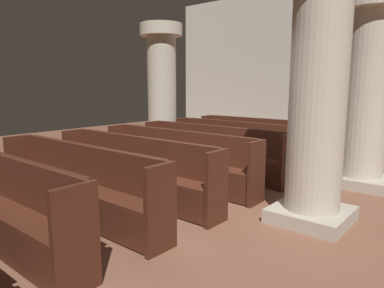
{
  "coord_description": "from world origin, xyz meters",
  "views": [
    {
      "loc": [
        3.49,
        -3.85,
        1.78
      ],
      "look_at": [
        -0.47,
        0.91,
        0.75
      ],
      "focal_mm": 33.09,
      "sensor_mm": 36.0,
      "label": 1
    }
  ],
  "objects_px": {
    "pew_row_4": "(134,167)",
    "pillar_aisle_rear": "(318,89)",
    "pew_row_0": "(261,138)",
    "pew_row_2": "(211,149)",
    "pew_row_5": "(77,180)",
    "pillar_far_side": "(162,87)",
    "lectern": "(311,139)",
    "pew_row_1": "(238,143)",
    "pillar_aisle_side": "(366,88)",
    "pew_row_3": "(177,157)"
  },
  "relations": [
    {
      "from": "pew_row_2",
      "to": "pew_row_4",
      "type": "height_order",
      "value": "same"
    },
    {
      "from": "pew_row_0",
      "to": "pillar_far_side",
      "type": "xyz_separation_m",
      "value": [
        -2.47,
        -0.89,
        1.22
      ]
    },
    {
      "from": "pillar_far_side",
      "to": "pew_row_3",
      "type": "bearing_deg",
      "value": -40.91
    },
    {
      "from": "pew_row_5",
      "to": "pillar_far_side",
      "type": "bearing_deg",
      "value": 120.68
    },
    {
      "from": "pew_row_0",
      "to": "pew_row_2",
      "type": "distance_m",
      "value": 2.02
    },
    {
      "from": "pew_row_2",
      "to": "lectern",
      "type": "height_order",
      "value": "lectern"
    },
    {
      "from": "pew_row_3",
      "to": "pillar_far_side",
      "type": "relative_size",
      "value": 0.99
    },
    {
      "from": "pillar_aisle_side",
      "to": "pillar_far_side",
      "type": "relative_size",
      "value": 1.0
    },
    {
      "from": "lectern",
      "to": "pillar_far_side",
      "type": "bearing_deg",
      "value": -151.19
    },
    {
      "from": "pillar_aisle_side",
      "to": "pillar_far_side",
      "type": "xyz_separation_m",
      "value": [
        -4.98,
        0.02,
        0.0
      ]
    },
    {
      "from": "pew_row_0",
      "to": "pew_row_4",
      "type": "relative_size",
      "value": 1.0
    },
    {
      "from": "pew_row_2",
      "to": "pillar_aisle_rear",
      "type": "bearing_deg",
      "value": -24.54
    },
    {
      "from": "pew_row_0",
      "to": "pew_row_3",
      "type": "bearing_deg",
      "value": -90.0
    },
    {
      "from": "pew_row_0",
      "to": "pew_row_3",
      "type": "relative_size",
      "value": 1.0
    },
    {
      "from": "pew_row_1",
      "to": "pew_row_5",
      "type": "relative_size",
      "value": 1.0
    },
    {
      "from": "pew_row_4",
      "to": "pew_row_5",
      "type": "bearing_deg",
      "value": -90.0
    },
    {
      "from": "pew_row_5",
      "to": "pillar_aisle_rear",
      "type": "relative_size",
      "value": 0.99
    },
    {
      "from": "pew_row_5",
      "to": "pew_row_4",
      "type": "bearing_deg",
      "value": 90.0
    },
    {
      "from": "pew_row_0",
      "to": "pew_row_5",
      "type": "relative_size",
      "value": 1.0
    },
    {
      "from": "lectern",
      "to": "pew_row_2",
      "type": "bearing_deg",
      "value": -106.68
    },
    {
      "from": "pew_row_3",
      "to": "pillar_aisle_side",
      "type": "bearing_deg",
      "value": 40.09
    },
    {
      "from": "pew_row_0",
      "to": "pew_row_4",
      "type": "xyz_separation_m",
      "value": [
        0.0,
        -4.04,
        0.0
      ]
    },
    {
      "from": "pew_row_1",
      "to": "pew_row_3",
      "type": "distance_m",
      "value": 2.02
    },
    {
      "from": "pillar_far_side",
      "to": "lectern",
      "type": "xyz_separation_m",
      "value": [
        3.36,
        1.85,
        -1.28
      ]
    },
    {
      "from": "pew_row_3",
      "to": "lectern",
      "type": "xyz_separation_m",
      "value": [
        0.89,
        3.98,
        -0.06
      ]
    },
    {
      "from": "pillar_far_side",
      "to": "lectern",
      "type": "bearing_deg",
      "value": 28.81
    },
    {
      "from": "pew_row_1",
      "to": "pillar_far_side",
      "type": "bearing_deg",
      "value": 177.27
    },
    {
      "from": "pew_row_3",
      "to": "lectern",
      "type": "relative_size",
      "value": 3.05
    },
    {
      "from": "pew_row_1",
      "to": "pew_row_3",
      "type": "relative_size",
      "value": 1.0
    },
    {
      "from": "pew_row_1",
      "to": "pillar_far_side",
      "type": "relative_size",
      "value": 0.99
    },
    {
      "from": "pew_row_4",
      "to": "pillar_far_side",
      "type": "xyz_separation_m",
      "value": [
        -2.47,
        3.15,
        1.22
      ]
    },
    {
      "from": "pillar_aisle_side",
      "to": "pillar_far_side",
      "type": "height_order",
      "value": "same"
    },
    {
      "from": "pew_row_2",
      "to": "pew_row_5",
      "type": "distance_m",
      "value": 3.03
    },
    {
      "from": "pillar_far_side",
      "to": "lectern",
      "type": "distance_m",
      "value": 4.04
    },
    {
      "from": "pew_row_1",
      "to": "pillar_far_side",
      "type": "xyz_separation_m",
      "value": [
        -2.47,
        0.12,
        1.22
      ]
    },
    {
      "from": "pew_row_5",
      "to": "lectern",
      "type": "xyz_separation_m",
      "value": [
        0.89,
        6.0,
        -0.06
      ]
    },
    {
      "from": "pew_row_0",
      "to": "pew_row_4",
      "type": "height_order",
      "value": "same"
    },
    {
      "from": "pillar_aisle_side",
      "to": "pillar_aisle_rear",
      "type": "height_order",
      "value": "same"
    },
    {
      "from": "pew_row_1",
      "to": "pillar_aisle_rear",
      "type": "xyz_separation_m",
      "value": [
        2.52,
        -2.16,
        1.22
      ]
    },
    {
      "from": "pew_row_2",
      "to": "pew_row_3",
      "type": "distance_m",
      "value": 1.01
    },
    {
      "from": "pillar_aisle_side",
      "to": "lectern",
      "type": "bearing_deg",
      "value": 131.06
    },
    {
      "from": "pew_row_2",
      "to": "pew_row_4",
      "type": "distance_m",
      "value": 2.02
    },
    {
      "from": "pew_row_5",
      "to": "pew_row_0",
      "type": "bearing_deg",
      "value": 90.0
    },
    {
      "from": "pew_row_3",
      "to": "pew_row_1",
      "type": "bearing_deg",
      "value": 90.0
    },
    {
      "from": "lectern",
      "to": "pillar_aisle_rear",
      "type": "bearing_deg",
      "value": -68.49
    },
    {
      "from": "pew_row_5",
      "to": "pew_row_1",
      "type": "bearing_deg",
      "value": 90.0
    },
    {
      "from": "pillar_aisle_side",
      "to": "pew_row_4",
      "type": "bearing_deg",
      "value": -128.81
    },
    {
      "from": "pew_row_4",
      "to": "pillar_aisle_rear",
      "type": "relative_size",
      "value": 0.99
    },
    {
      "from": "pew_row_3",
      "to": "pew_row_5",
      "type": "distance_m",
      "value": 2.02
    },
    {
      "from": "pew_row_5",
      "to": "pillar_aisle_rear",
      "type": "bearing_deg",
      "value": 36.77
    }
  ]
}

